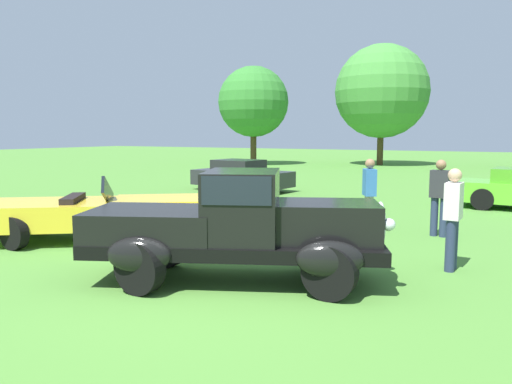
{
  "coord_description": "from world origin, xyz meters",
  "views": [
    {
      "loc": [
        3.85,
        -5.97,
        2.25
      ],
      "look_at": [
        -0.12,
        1.4,
        1.25
      ],
      "focal_mm": 34.33,
      "sensor_mm": 36.0,
      "label": 1
    }
  ],
  "objects_px": {
    "neighbor_convertible": "(101,212)",
    "show_car_charcoal": "(241,176)",
    "spectator_near_truck": "(453,216)",
    "feature_pickup_truck": "(237,225)",
    "spectator_by_row": "(369,193)",
    "spectator_between_cars": "(440,195)"
  },
  "relations": [
    {
      "from": "neighbor_convertible",
      "to": "show_car_charcoal",
      "type": "relative_size",
      "value": 1.14
    },
    {
      "from": "show_car_charcoal",
      "to": "spectator_near_truck",
      "type": "xyz_separation_m",
      "value": [
        8.73,
        -8.14,
        0.31
      ]
    },
    {
      "from": "feature_pickup_truck",
      "to": "spectator_by_row",
      "type": "relative_size",
      "value": 2.74
    },
    {
      "from": "show_car_charcoal",
      "to": "spectator_by_row",
      "type": "relative_size",
      "value": 2.45
    },
    {
      "from": "show_car_charcoal",
      "to": "spectator_between_cars",
      "type": "height_order",
      "value": "spectator_between_cars"
    },
    {
      "from": "neighbor_convertible",
      "to": "spectator_near_truck",
      "type": "xyz_separation_m",
      "value": [
        6.89,
        0.98,
        0.33
      ]
    },
    {
      "from": "spectator_between_cars",
      "to": "spectator_by_row",
      "type": "relative_size",
      "value": 1.0
    },
    {
      "from": "neighbor_convertible",
      "to": "spectator_near_truck",
      "type": "height_order",
      "value": "spectator_near_truck"
    },
    {
      "from": "spectator_between_cars",
      "to": "show_car_charcoal",
      "type": "bearing_deg",
      "value": 146.45
    },
    {
      "from": "spectator_by_row",
      "to": "show_car_charcoal",
      "type": "bearing_deg",
      "value": 139.27
    },
    {
      "from": "spectator_near_truck",
      "to": "spectator_by_row",
      "type": "xyz_separation_m",
      "value": [
        -2.04,
        2.37,
        0.0
      ]
    },
    {
      "from": "neighbor_convertible",
      "to": "spectator_between_cars",
      "type": "bearing_deg",
      "value": 30.48
    },
    {
      "from": "neighbor_convertible",
      "to": "spectator_by_row",
      "type": "height_order",
      "value": "spectator_by_row"
    },
    {
      "from": "spectator_near_truck",
      "to": "spectator_by_row",
      "type": "distance_m",
      "value": 3.13
    },
    {
      "from": "neighbor_convertible",
      "to": "show_car_charcoal",
      "type": "bearing_deg",
      "value": 101.45
    },
    {
      "from": "show_car_charcoal",
      "to": "spectator_between_cars",
      "type": "relative_size",
      "value": 2.45
    },
    {
      "from": "spectator_near_truck",
      "to": "spectator_between_cars",
      "type": "height_order",
      "value": "same"
    },
    {
      "from": "spectator_near_truck",
      "to": "feature_pickup_truck",
      "type": "bearing_deg",
      "value": -141.81
    },
    {
      "from": "feature_pickup_truck",
      "to": "spectator_near_truck",
      "type": "xyz_separation_m",
      "value": [
        2.8,
        2.21,
        0.05
      ]
    },
    {
      "from": "feature_pickup_truck",
      "to": "spectator_near_truck",
      "type": "height_order",
      "value": "feature_pickup_truck"
    },
    {
      "from": "feature_pickup_truck",
      "to": "show_car_charcoal",
      "type": "distance_m",
      "value": 11.92
    },
    {
      "from": "show_car_charcoal",
      "to": "feature_pickup_truck",
      "type": "bearing_deg",
      "value": -60.17
    }
  ]
}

